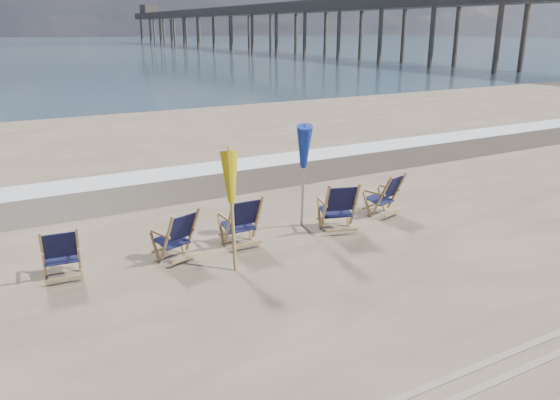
% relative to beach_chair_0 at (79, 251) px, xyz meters
% --- Properties ---
extents(surf_foam, '(200.00, 1.40, 0.01)m').
position_rel_beach_chair_0_xyz_m(surf_foam, '(3.43, 5.69, -0.46)').
color(surf_foam, silver).
rests_on(surf_foam, ground).
extents(wet_sand_strip, '(200.00, 2.60, 0.00)m').
position_rel_beach_chair_0_xyz_m(wet_sand_strip, '(3.43, 4.19, -0.46)').
color(wet_sand_strip, '#42362A').
rests_on(wet_sand_strip, ground).
extents(beach_chair_0, '(0.66, 0.73, 0.93)m').
position_rel_beach_chair_0_xyz_m(beach_chair_0, '(0.00, 0.00, 0.00)').
color(beach_chair_0, '#121436').
rests_on(beach_chair_0, ground).
extents(beach_chair_1, '(0.78, 0.83, 0.95)m').
position_rel_beach_chair_0_xyz_m(beach_chair_1, '(1.87, -0.09, 0.01)').
color(beach_chair_1, '#121436').
rests_on(beach_chair_1, ground).
extents(beach_chair_2, '(0.66, 0.74, 1.01)m').
position_rel_beach_chair_0_xyz_m(beach_chair_2, '(3.12, -0.13, 0.04)').
color(beach_chair_2, '#121436').
rests_on(beach_chair_2, ground).
extents(beach_chair_3, '(0.87, 0.93, 1.06)m').
position_rel_beach_chair_0_xyz_m(beach_chair_3, '(5.07, -0.46, 0.06)').
color(beach_chair_3, '#121436').
rests_on(beach_chair_3, ground).
extents(beach_chair_4, '(0.78, 0.83, 0.96)m').
position_rel_beach_chair_0_xyz_m(beach_chair_4, '(6.53, -0.01, 0.02)').
color(beach_chair_4, '#121436').
rests_on(beach_chair_4, ground).
extents(umbrella_yellow, '(0.30, 0.30, 1.96)m').
position_rel_beach_chair_0_xyz_m(umbrella_yellow, '(2.34, -0.76, 0.98)').
color(umbrella_yellow, tan).
rests_on(umbrella_yellow, ground).
extents(umbrella_blue, '(0.30, 0.30, 2.20)m').
position_rel_beach_chair_0_xyz_m(umbrella_blue, '(4.24, 0.12, 1.21)').
color(umbrella_blue, '#A5A5AD').
rests_on(umbrella_blue, ground).
extents(fishing_pier, '(4.40, 140.00, 9.30)m').
position_rel_beach_chair_0_xyz_m(fishing_pier, '(41.43, 71.39, 4.18)').
color(fishing_pier, brown).
rests_on(fishing_pier, ground).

